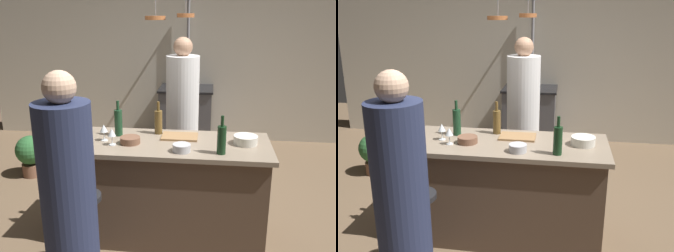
{
  "view_description": "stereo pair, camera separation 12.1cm",
  "coord_description": "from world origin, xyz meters",
  "views": [
    {
      "loc": [
        0.38,
        -3.02,
        1.99
      ],
      "look_at": [
        0.0,
        0.15,
        1.0
      ],
      "focal_mm": 39.96,
      "sensor_mm": 36.0,
      "label": 1
    },
    {
      "loc": [
        0.5,
        -3.01,
        1.99
      ],
      "look_at": [
        0.0,
        0.15,
        1.0
      ],
      "focal_mm": 39.96,
      "sensor_mm": 36.0,
      "label": 2
    }
  ],
  "objects": [
    {
      "name": "wine_bottle_white",
      "position": [
        -0.8,
        -0.09,
        1.01
      ],
      "size": [
        0.07,
        0.07,
        0.29
      ],
      "color": "gray",
      "rests_on": "kitchen_island"
    },
    {
      "name": "bar_stool_left",
      "position": [
        -0.54,
        -0.62,
        0.38
      ],
      "size": [
        0.28,
        0.28,
        0.68
      ],
      "color": "#4C4C51",
      "rests_on": "ground_plane"
    },
    {
      "name": "guest_left",
      "position": [
        -0.5,
        -0.98,
        0.77
      ],
      "size": [
        0.35,
        0.35,
        1.66
      ],
      "color": "#262D4C",
      "rests_on": "ground_plane"
    },
    {
      "name": "kitchen_island",
      "position": [
        0.0,
        0.0,
        0.45
      ],
      "size": [
        1.8,
        0.72,
        0.9
      ],
      "color": "brown",
      "rests_on": "ground_plane"
    },
    {
      "name": "mixing_bowl_wooden",
      "position": [
        -0.3,
        -0.07,
        0.93
      ],
      "size": [
        0.17,
        0.17,
        0.06
      ],
      "primitive_type": "cylinder",
      "color": "brown",
      "rests_on": "kitchen_island"
    },
    {
      "name": "wine_bottle_green",
      "position": [
        -0.45,
        0.13,
        1.03
      ],
      "size": [
        0.07,
        0.07,
        0.32
      ],
      "color": "#193D23",
      "rests_on": "kitchen_island"
    },
    {
      "name": "mixing_bowl_steel",
      "position": [
        0.15,
        -0.21,
        0.93
      ],
      "size": [
        0.15,
        0.15,
        0.06
      ],
      "primitive_type": "cylinder",
      "color": "#B7B7BC",
      "rests_on": "kitchen_island"
    },
    {
      "name": "potted_plant",
      "position": [
        -1.83,
        1.07,
        0.3
      ],
      "size": [
        0.36,
        0.36,
        0.52
      ],
      "color": "brown",
      "rests_on": "ground_plane"
    },
    {
      "name": "wine_glass_by_chef",
      "position": [
        -0.44,
        -0.12,
        1.01
      ],
      "size": [
        0.07,
        0.07,
        0.15
      ],
      "color": "silver",
      "rests_on": "kitchen_island"
    },
    {
      "name": "wine_glass_near_left_guest",
      "position": [
        -0.54,
        -0.02,
        1.01
      ],
      "size": [
        0.07,
        0.07,
        0.15
      ],
      "color": "silver",
      "rests_on": "kitchen_island"
    },
    {
      "name": "wine_bottle_amber",
      "position": [
        -0.1,
        0.23,
        1.02
      ],
      "size": [
        0.07,
        0.07,
        0.3
      ],
      "color": "brown",
      "rests_on": "kitchen_island"
    },
    {
      "name": "stove_range",
      "position": [
        0.0,
        2.45,
        0.45
      ],
      "size": [
        0.8,
        0.64,
        0.89
      ],
      "color": "#47474C",
      "rests_on": "ground_plane"
    },
    {
      "name": "mixing_bowl_ceramic",
      "position": [
        0.68,
        0.03,
        0.94
      ],
      "size": [
        0.2,
        0.2,
        0.07
      ],
      "primitive_type": "cylinder",
      "color": "silver",
      "rests_on": "kitchen_island"
    },
    {
      "name": "wine_bottle_red",
      "position": [
        0.47,
        -0.22,
        1.02
      ],
      "size": [
        0.07,
        0.07,
        0.31
      ],
      "color": "#143319",
      "rests_on": "kitchen_island"
    },
    {
      "name": "pepper_mill",
      "position": [
        -0.8,
        0.06,
        1.01
      ],
      "size": [
        0.05,
        0.05,
        0.21
      ],
      "primitive_type": "cylinder",
      "color": "#382319",
      "rests_on": "kitchen_island"
    },
    {
      "name": "ground_plane",
      "position": [
        0.0,
        0.0,
        0.0
      ],
      "size": [
        9.0,
        9.0,
        0.0
      ],
      "primitive_type": "plane",
      "color": "brown"
    },
    {
      "name": "overhead_pot_rack",
      "position": [
        -0.07,
        2.03,
        1.63
      ],
      "size": [
        0.57,
        1.43,
        2.17
      ],
      "color": "gray",
      "rests_on": "ground_plane"
    },
    {
      "name": "chef",
      "position": [
        0.06,
        1.01,
        0.8
      ],
      "size": [
        0.36,
        0.36,
        1.72
      ],
      "color": "white",
      "rests_on": "ground_plane"
    },
    {
      "name": "cutting_board",
      "position": [
        0.11,
        0.14,
        0.91
      ],
      "size": [
        0.32,
        0.22,
        0.02
      ],
      "primitive_type": "cube",
      "color": "#997047",
      "rests_on": "kitchen_island"
    },
    {
      "name": "back_wall",
      "position": [
        0.0,
        2.85,
        1.3
      ],
      "size": [
        6.4,
        0.16,
        2.6
      ],
      "primitive_type": "cube",
      "color": "beige",
      "rests_on": "ground_plane"
    }
  ]
}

